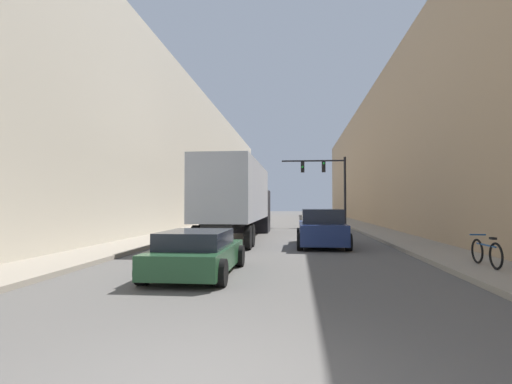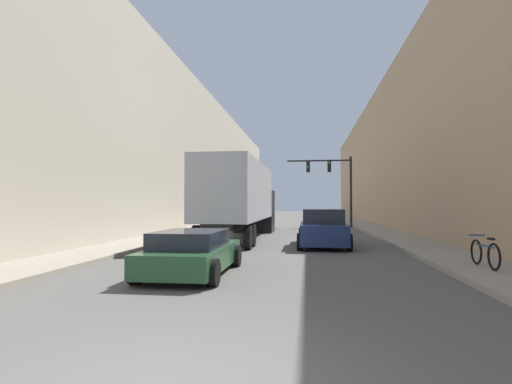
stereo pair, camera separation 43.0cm
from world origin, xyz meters
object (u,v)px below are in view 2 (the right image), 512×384
object	(u,v)px
sedan_car	(192,253)
traffic_signal_gantry	(335,178)
suv_car	(323,229)
parked_bicycle	(485,253)
semi_truck	(242,198)

from	to	relation	value
sedan_car	traffic_signal_gantry	world-z (taller)	traffic_signal_gantry
suv_car	parked_bicycle	world-z (taller)	suv_car
sedan_car	suv_car	distance (m)	8.47
parked_bicycle	traffic_signal_gantry	bearing A→B (deg)	96.64
semi_truck	suv_car	size ratio (longest dim) A/B	2.63
sedan_car	parked_bicycle	size ratio (longest dim) A/B	2.34
sedan_car	traffic_signal_gantry	bearing A→B (deg)	76.90
parked_bicycle	suv_car	bearing A→B (deg)	123.15
semi_truck	sedan_car	size ratio (longest dim) A/B	2.99
semi_truck	traffic_signal_gantry	xyz separation A→B (m)	(5.81, 12.05, 1.76)
traffic_signal_gantry	suv_car	bearing A→B (deg)	-95.98
sedan_car	traffic_signal_gantry	size ratio (longest dim) A/B	0.74
suv_car	traffic_signal_gantry	world-z (taller)	traffic_signal_gantry
semi_truck	traffic_signal_gantry	world-z (taller)	traffic_signal_gantry
suv_car	sedan_car	bearing A→B (deg)	-116.20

